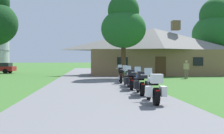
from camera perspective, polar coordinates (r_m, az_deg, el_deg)
name	(u,v)px	position (r m, az deg, el deg)	size (l,w,h in m)	color
ground_plane	(94,82)	(21.79, -3.76, -3.05)	(500.00, 500.00, 0.00)	#386628
asphalt_driveway	(95,83)	(19.79, -3.62, -3.40)	(6.40, 80.00, 0.06)	slate
motorcycle_silver_nearest_to_camera	(153,89)	(10.30, 8.67, -4.52)	(0.75, 2.08, 1.30)	black
motorcycle_blue_second_in_row	(141,83)	(12.83, 6.01, -3.36)	(0.77, 2.08, 1.30)	black
motorcycle_white_third_in_row	(130,79)	(15.25, 3.88, -2.62)	(0.75, 2.08, 1.30)	black
motorcycle_green_fourth_in_row	(128,77)	(17.25, 3.42, -2.17)	(0.79, 2.08, 1.30)	black
motorcycle_silver_farthest_in_row	(121,75)	(19.86, 1.82, -1.68)	(0.66, 2.08, 1.30)	black
stone_lodge	(154,51)	(32.06, 8.72, 3.34)	(15.36, 6.51, 6.34)	brown
bystander_tan_shirt_near_lodge	(186,68)	(26.45, 15.28, -0.27)	(0.48, 0.38, 1.69)	#75664C
tree_right_of_lodge	(215,28)	(37.87, 20.84, 7.55)	(5.88, 5.88, 9.69)	#422D19
tree_by_lodge_front	(123,24)	(25.54, 2.42, 9.04)	(4.15, 4.15, 7.84)	#422D19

